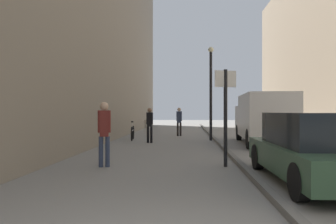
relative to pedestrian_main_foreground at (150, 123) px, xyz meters
The scene contains 11 objects.
ground_plane 1.95m from the pedestrian_main_foreground, 19.09° to the right, with size 80.00×80.00×0.00m, color gray.
kerb_strip 3.36m from the pedestrian_main_foreground, ahead, with size 0.16×40.00×0.12m, color #615F5B.
pedestrian_main_foreground is the anchor object (origin of this frame).
pedestrian_mid_block 4.35m from the pedestrian_main_foreground, 72.86° to the left, with size 0.34×0.23×1.71m.
pedestrian_far_crossing 6.42m from the pedestrian_main_foreground, 93.94° to the right, with size 0.34×0.23×1.73m.
delivery_van 5.19m from the pedestrian_main_foreground, ahead, with size 2.21×5.50×2.22m.
parked_car 9.06m from the pedestrian_main_foreground, 60.95° to the right, with size 1.88×4.22×1.45m.
street_sign_post 6.79m from the pedestrian_main_foreground, 65.66° to the right, with size 0.59×0.19×2.60m.
lamp_post 3.71m from the pedestrian_main_foreground, 24.38° to the left, with size 0.28×0.28×4.76m.
bicycle_leaning 1.77m from the pedestrian_main_foreground, 128.49° to the left, with size 0.25×1.77×0.98m.
cafe_chair_near_window 4.60m from the pedestrian_main_foreground, 98.55° to the left, with size 0.58×0.58×0.94m.
Camera 1 is at (0.15, -2.01, 1.48)m, focal length 33.33 mm.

